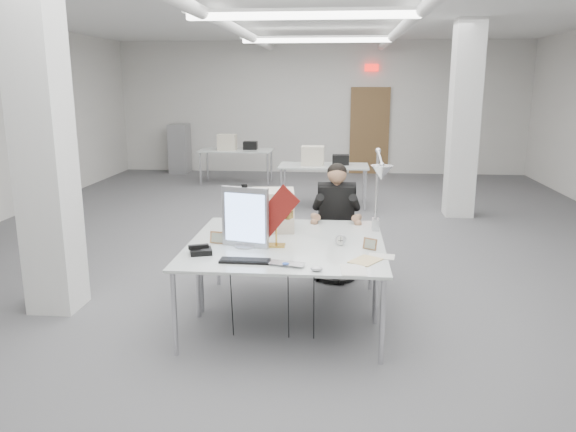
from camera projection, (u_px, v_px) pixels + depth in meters
name	position (u px, v px, depth m)	size (l,w,h in m)	color
room_shell	(305.00, 124.00, 7.11)	(10.04, 14.04, 3.24)	#505053
desk_main	(282.00, 258.00, 4.79)	(1.80, 0.90, 0.03)	silver
desk_second	(291.00, 231.00, 5.66)	(1.80, 0.90, 0.03)	silver
bg_desk_a	(324.00, 166.00, 10.10)	(1.60, 0.80, 0.03)	silver
bg_desk_b	(236.00, 150.00, 12.41)	(1.60, 0.80, 0.03)	silver
filing_cabinet	(180.00, 149.00, 14.00)	(0.45, 0.55, 1.20)	gray
office_chair	(336.00, 230.00, 6.36)	(0.57, 0.57, 1.15)	black
seated_person	(336.00, 203.00, 6.24)	(0.44, 0.55, 0.83)	black
monitor	(245.00, 217.00, 5.01)	(0.44, 0.04, 0.55)	#AEAEB3
pennant	(275.00, 213.00, 4.94)	(0.51, 0.01, 0.21)	maroon
keyboard	(245.00, 261.00, 4.64)	(0.42, 0.14, 0.02)	black
laptop	(286.00, 266.00, 4.51)	(0.29, 0.19, 0.02)	silver
mouse	(317.00, 269.00, 4.41)	(0.10, 0.06, 0.04)	#B5B6BA
bankers_lamp	(276.00, 227.00, 5.05)	(0.31, 0.13, 0.36)	gold
desk_phone	(201.00, 251.00, 4.86)	(0.18, 0.16, 0.05)	black
picture_frame_left	(217.00, 237.00, 5.17)	(0.14, 0.01, 0.11)	#B57B4E
picture_frame_right	(370.00, 244.00, 4.98)	(0.13, 0.01, 0.10)	#986641
desk_clock	(341.00, 240.00, 5.11)	(0.10, 0.10, 0.03)	silver
paper_stack_a	(353.00, 270.00, 4.43)	(0.20, 0.28, 0.01)	silver
paper_stack_b	(366.00, 261.00, 4.66)	(0.19, 0.27, 0.01)	#DCBF83
paper_stack_c	(381.00, 256.00, 4.78)	(0.22, 0.16, 0.01)	silver
beige_monitor	(273.00, 210.00, 5.63)	(0.42, 0.40, 0.40)	beige
architect_lamp	(379.00, 191.00, 5.30)	(0.24, 0.70, 0.90)	#B8B9BD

